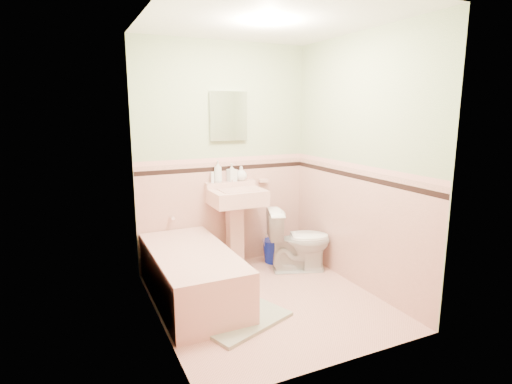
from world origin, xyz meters
name	(u,v)px	position (x,y,z in m)	size (l,w,h in m)	color
floor	(267,300)	(0.00, 0.00, 0.00)	(2.20, 2.20, 0.00)	#DEA291
ceiling	(269,20)	(0.00, 0.00, 2.50)	(2.20, 2.20, 0.00)	white
wall_back	(224,157)	(0.00, 1.10, 1.25)	(2.50, 2.50, 0.00)	beige
wall_front	(344,191)	(0.00, -1.10, 1.25)	(2.50, 2.50, 0.00)	beige
wall_left	(154,177)	(-1.00, 0.00, 1.25)	(2.50, 2.50, 0.00)	beige
wall_right	(358,163)	(1.00, 0.00, 1.25)	(2.50, 2.50, 0.00)	beige
wainscot_back	(225,213)	(0.00, 1.09, 0.60)	(2.00, 2.00, 0.00)	#E1A796
wainscot_front	(339,284)	(0.00, -1.09, 0.60)	(2.00, 2.00, 0.00)	#E1A796
wainscot_left	(160,255)	(-0.99, 0.00, 0.60)	(2.20, 2.20, 0.00)	#E1A796
wainscot_right	(354,227)	(0.99, 0.00, 0.60)	(2.20, 2.20, 0.00)	#E1A796
accent_back	(225,168)	(0.00, 1.08, 1.12)	(2.00, 2.00, 0.00)	black
accent_front	(342,210)	(0.00, -1.08, 1.12)	(2.00, 2.00, 0.00)	black
accent_left	(157,193)	(-0.98, 0.00, 1.12)	(2.20, 2.20, 0.00)	black
accent_right	(356,176)	(0.98, 0.00, 1.12)	(2.20, 2.20, 0.00)	black
cap_back	(225,160)	(0.00, 1.08, 1.22)	(2.00, 2.00, 0.00)	#DE9C91
cap_front	(342,195)	(0.00, -1.08, 1.22)	(2.00, 2.00, 0.00)	#DE9C91
cap_left	(157,181)	(-0.98, 0.00, 1.22)	(2.20, 2.20, 0.00)	#DE9C91
cap_right	(357,166)	(0.98, 0.00, 1.22)	(2.20, 2.20, 0.00)	#DE9C91
bathtub	(192,276)	(-0.63, 0.33, 0.23)	(0.70, 1.50, 0.45)	#D9A596
tub_faucet	(172,217)	(-0.63, 1.05, 0.63)	(0.04, 0.04, 0.12)	silver
sink	(237,230)	(0.05, 0.86, 0.46)	(0.58, 0.48, 0.91)	#D9A596
sink_faucet	(232,184)	(0.05, 1.00, 0.95)	(0.02, 0.02, 0.10)	silver
medicine_cabinet	(229,116)	(0.05, 1.07, 1.70)	(0.43, 0.04, 0.54)	white
soap_dish	(263,181)	(0.47, 1.06, 0.95)	(0.11, 0.06, 0.04)	#D9A596
soap_bottle_left	(218,172)	(-0.10, 1.04, 1.10)	(0.09, 0.09, 0.24)	#B2B2B2
soap_bottle_mid	(232,172)	(0.07, 1.04, 1.08)	(0.09, 0.09, 0.20)	#B2B2B2
soap_bottle_right	(241,173)	(0.18, 1.04, 1.06)	(0.13, 0.13, 0.17)	#B2B2B2
tube	(212,177)	(-0.16, 1.04, 1.03)	(0.04, 0.04, 0.12)	white
toilet	(299,240)	(0.66, 0.53, 0.35)	(0.39, 0.69, 0.70)	white
bucket	(274,251)	(0.52, 0.86, 0.13)	(0.27, 0.27, 0.27)	#0C1C95
bath_mat	(242,319)	(-0.37, -0.26, 0.02)	(0.76, 0.51, 0.03)	#9CA68A
shoe	(226,319)	(-0.52, -0.27, 0.06)	(0.15, 0.07, 0.06)	#BF1E59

